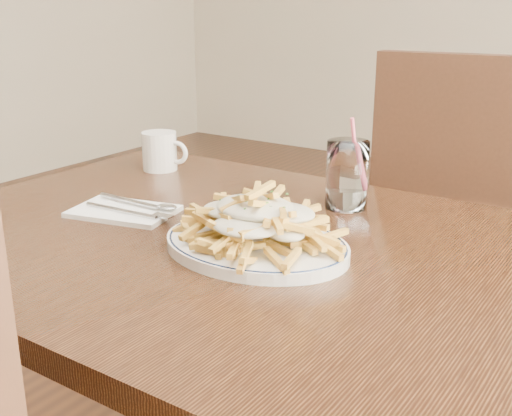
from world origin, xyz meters
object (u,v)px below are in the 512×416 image
Objects in this scene: loaded_fries at (256,215)px; table at (255,286)px; fries_plate at (256,245)px; coffee_mug at (160,151)px; chair_far at (479,239)px; water_glass at (347,179)px.

table is at bearing 126.51° from loaded_fries.
fries_plate reaches higher than table.
coffee_mug is at bearing 149.57° from table.
chair_far is (0.18, 0.69, -0.10)m from table.
table is 3.42× the size of fries_plate.
table is 7.09× the size of water_glass.
fries_plate is at bearing -93.12° from water_glass.
chair_far reaches higher than fries_plate.
fries_plate is 0.54m from coffee_mug.
chair_far is 5.97× the size of water_glass.
chair_far is 0.78m from loaded_fries.
water_glass is at bearing 86.88° from loaded_fries.
water_glass reaches higher than fries_plate.
fries_plate is (0.03, -0.03, 0.09)m from table.
coffee_mug is (-0.45, 0.28, 0.03)m from fries_plate.
fries_plate is (-0.15, -0.72, 0.19)m from chair_far.
chair_far is at bearing 78.29° from loaded_fries.
chair_far is at bearing 73.27° from water_glass.
water_glass is 0.47m from coffee_mug.
coffee_mug is at bearing -143.91° from chair_far.
loaded_fries is (0.00, 0.00, 0.05)m from fries_plate.
loaded_fries reaches higher than table.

